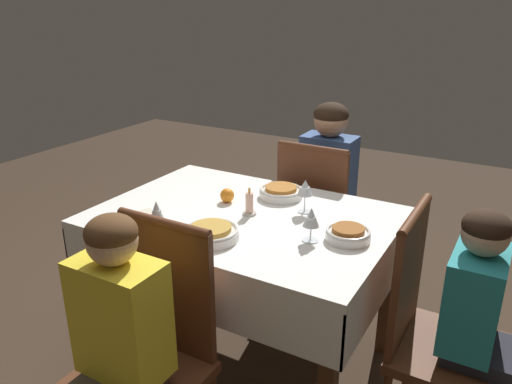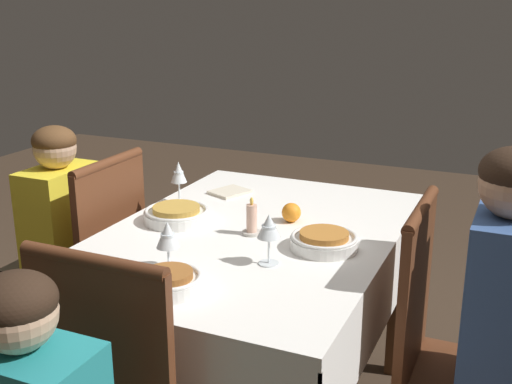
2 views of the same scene
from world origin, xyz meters
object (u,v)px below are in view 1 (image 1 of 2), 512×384
(person_child_teal, at_px, (487,332))
(napkin_red_folded, at_px, (145,217))
(dining_table, at_px, (244,234))
(bowl_north, at_px, (281,192))
(chair_south, at_px, (149,347))
(wine_glass_north, at_px, (305,189))
(orange_fruit, at_px, (227,195))
(person_adult_denim, at_px, (330,186))
(chair_north, at_px, (318,217))
(candle_centerpiece, at_px, (249,205))
(bowl_east, at_px, (348,234))
(chair_east, at_px, (435,327))
(person_child_yellow, at_px, (112,359))
(bowl_south, at_px, (211,233))
(wine_glass_east, at_px, (311,218))
(wine_glass_south, at_px, (157,212))

(person_child_teal, distance_m, napkin_red_folded, 1.44)
(dining_table, xyz_separation_m, bowl_north, (0.05, 0.27, 0.13))
(chair_south, distance_m, person_child_teal, 1.21)
(wine_glass_north, height_order, orange_fruit, wine_glass_north)
(person_adult_denim, xyz_separation_m, bowl_north, (-0.03, -0.58, 0.15))
(orange_fruit, bearing_deg, person_child_teal, -6.79)
(chair_north, height_order, person_child_teal, person_child_teal)
(wine_glass_north, relative_size, candle_centerpiece, 1.21)
(bowl_east, relative_size, napkin_red_folded, 1.03)
(bowl_east, relative_size, candle_centerpiece, 1.41)
(chair_east, height_order, person_child_yellow, person_child_yellow)
(person_child_teal, distance_m, bowl_south, 1.09)
(chair_south, height_order, orange_fruit, chair_south)
(dining_table, distance_m, wine_glass_east, 0.43)
(chair_south, relative_size, candle_centerpiece, 7.62)
(person_adult_denim, height_order, orange_fruit, person_adult_denim)
(chair_east, relative_size, orange_fruit, 14.48)
(person_child_yellow, xyz_separation_m, wine_glass_south, (-0.19, 0.48, 0.30))
(bowl_east, bearing_deg, dining_table, 177.94)
(wine_glass_north, bearing_deg, person_adult_denim, 101.67)
(bowl_east, height_order, napkin_red_folded, bowl_east)
(person_adult_denim, distance_m, bowl_east, 0.97)
(chair_north, bearing_deg, wine_glass_south, 76.31)
(bowl_north, relative_size, wine_glass_south, 1.32)
(chair_east, xyz_separation_m, wine_glass_south, (-1.05, -0.32, 0.37))
(candle_centerpiece, bearing_deg, bowl_east, -3.42)
(chair_north, xyz_separation_m, napkin_red_folded, (-0.44, -0.94, 0.26))
(person_adult_denim, bearing_deg, wine_glass_north, 101.67)
(dining_table, bearing_deg, person_adult_denim, 84.38)
(bowl_south, bearing_deg, dining_table, 92.91)
(bowl_south, height_order, wine_glass_east, wine_glass_east)
(candle_centerpiece, bearing_deg, person_adult_denim, 85.82)
(person_adult_denim, relative_size, bowl_south, 5.09)
(dining_table, height_order, candle_centerpiece, candle_centerpiece)
(chair_east, distance_m, bowl_south, 0.93)
(bowl_north, bearing_deg, wine_glass_east, -48.82)
(person_child_teal, height_order, wine_glass_south, person_child_teal)
(chair_north, xyz_separation_m, bowl_east, (0.41, -0.70, 0.28))
(person_child_yellow, relative_size, bowl_north, 5.07)
(person_adult_denim, xyz_separation_m, person_child_teal, (0.97, -0.90, -0.10))
(person_child_teal, bearing_deg, candle_centerpiece, 86.28)
(wine_glass_east, bearing_deg, candle_centerpiece, 162.75)
(chair_north, relative_size, candle_centerpiece, 7.62)
(bowl_north, distance_m, wine_glass_south, 0.69)
(napkin_red_folded, bearing_deg, bowl_south, -3.57)
(dining_table, relative_size, bowl_north, 6.17)
(person_child_teal, xyz_separation_m, candle_centerpiece, (-1.03, 0.07, 0.26))
(person_adult_denim, height_order, wine_glass_east, person_adult_denim)
(person_child_teal, relative_size, candle_centerpiece, 7.99)
(person_child_teal, relative_size, bowl_east, 5.68)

